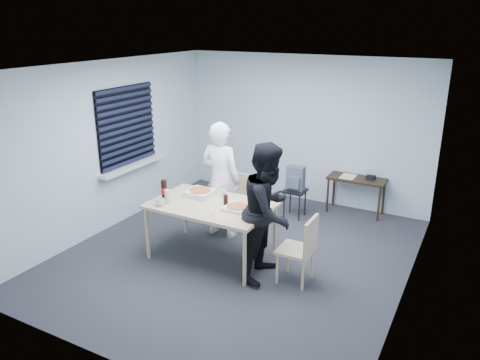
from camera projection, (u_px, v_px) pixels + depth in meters
The scene contains 19 objects.
room at pixel (129, 132), 7.48m from camera, with size 5.00×5.00×5.00m.
dining_table at pixel (211, 208), 6.33m from camera, with size 1.63×1.03×0.79m.
chair_far at pixel (234, 197), 7.33m from camera, with size 0.42×0.42×0.89m.
chair_right at pixel (302, 246), 5.76m from camera, with size 0.42×0.42×0.89m.
person_white at pixel (221, 180), 6.97m from camera, with size 0.65×0.42×1.77m, color white.
person_black at pixel (268, 211), 5.83m from camera, with size 0.86×0.47×1.77m, color black.
side_table at pixel (357, 182), 7.88m from camera, with size 0.95×0.42×0.63m.
stool at pixel (295, 196), 7.77m from camera, with size 0.35×0.35×0.48m.
backpack at pixel (295, 179), 7.66m from camera, with size 0.29×0.21×0.40m.
pizza_box_a at pixel (200, 193), 6.60m from camera, with size 0.36×0.36×0.09m.
pizza_box_b at pixel (237, 208), 6.13m from camera, with size 0.33×0.33×0.05m.
mug_a at pixel (160, 202), 6.25m from camera, with size 0.12×0.12×0.10m, color white.
mug_b at pixel (223, 193), 6.59m from camera, with size 0.10×0.10×0.09m, color white.
cola_glass at pixel (226, 200), 6.28m from camera, with size 0.06×0.06×0.14m, color black.
soda_bottle at pixel (164, 190), 6.47m from camera, with size 0.09×0.09×0.27m.
plastic_cups at pixel (168, 197), 6.32m from camera, with size 0.08×0.08×0.18m, color silver.
rubber_band at pixel (212, 215), 5.96m from camera, with size 0.05×0.05×0.00m, color red.
papers at pixel (348, 176), 7.91m from camera, with size 0.23×0.32×0.01m, color white.
black_box at pixel (371, 177), 7.78m from camera, with size 0.15×0.10×0.06m, color black.
Camera 1 is at (2.84, -5.20, 3.15)m, focal length 35.00 mm.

